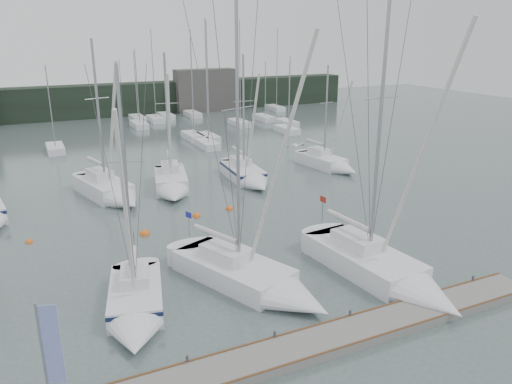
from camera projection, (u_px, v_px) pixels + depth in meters
ground at (273, 293)px, 26.29m from camera, size 160.00×160.00×0.00m
dock at (325, 341)px, 21.94m from camera, size 24.00×2.00×0.40m
far_treeline at (93, 101)px, 78.73m from camera, size 90.00×4.00×5.00m
far_building_right at (205, 90)px, 84.06m from camera, size 10.00×3.00×7.00m
mast_forest at (138, 132)px, 65.55m from camera, size 58.52×26.36×14.63m
sailboat_near_left at (136, 310)px, 23.77m from camera, size 4.18×7.81×12.75m
sailboat_near_center at (262, 283)px, 26.23m from camera, size 6.55×10.29×16.26m
sailboat_near_right at (391, 275)px, 26.95m from camera, size 4.15×11.00×16.82m
sailboat_mid_b at (112, 193)px, 40.52m from camera, size 4.89×9.02×13.51m
sailboat_mid_c at (172, 186)px, 42.33m from camera, size 4.37×8.36×12.34m
sailboat_mid_d at (248, 176)px, 45.18m from camera, size 3.13×8.56×12.07m
sailboat_mid_e at (331, 164)px, 49.43m from camera, size 3.44×7.98×10.80m
buoy_a at (145, 234)px, 33.87m from camera, size 0.67×0.67×0.67m
buoy_b at (229, 209)px, 38.58m from camera, size 0.57×0.57×0.57m
buoy_c at (29, 242)px, 32.59m from camera, size 0.47×0.47×0.47m
dock_banner at (49, 351)px, 16.57m from camera, size 0.66×0.25×4.51m
seagull at (295, 146)px, 27.04m from camera, size 1.10×0.51×0.22m
buoy_d at (197, 216)px, 37.12m from camera, size 0.60×0.60×0.60m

